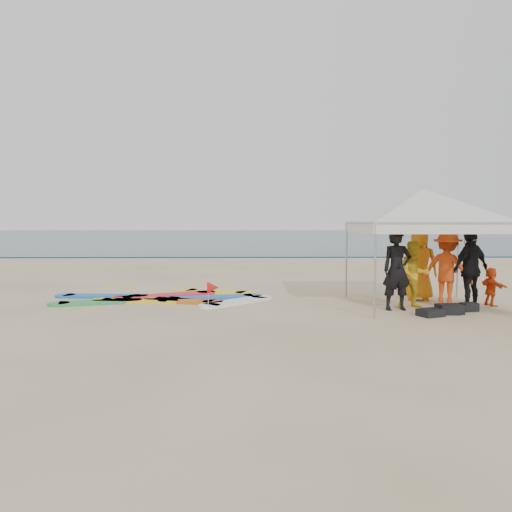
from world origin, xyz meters
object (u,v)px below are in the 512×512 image
object	(u,v)px
person_orange_a	(447,269)
canopy_tent	(423,189)
person_seated	(491,287)
person_yellow	(414,275)
person_black_a	(397,270)
person_orange_b	(419,264)
marker_pennant	(213,288)
person_black_b	(471,269)
surfboard_spread	(169,298)

from	to	relation	value
person_orange_a	canopy_tent	distance (m)	2.04
person_seated	person_yellow	bearing A→B (deg)	87.33
canopy_tent	person_black_a	bearing A→B (deg)	-147.38
person_yellow	person_orange_a	world-z (taller)	person_orange_a
person_orange_a	person_seated	bearing A→B (deg)	-136.38
person_orange_b	marker_pennant	bearing A→B (deg)	23.40
person_yellow	person_black_b	bearing A→B (deg)	-9.47
person_black_a	person_orange_a	xyz separation A→B (m)	(1.38, 0.48, -0.02)
person_black_b	person_orange_b	bearing A→B (deg)	-84.32
person_seated	marker_pennant	distance (m)	6.87
person_black_a	person_seated	world-z (taller)	person_black_a
marker_pennant	surfboard_spread	world-z (taller)	marker_pennant
person_seated	canopy_tent	distance (m)	2.97
surfboard_spread	person_black_b	bearing A→B (deg)	-11.19
person_black_a	surfboard_spread	xyz separation A→B (m)	(-5.63, 1.68, -0.92)
person_seated	surfboard_spread	distance (m)	8.24
canopy_tent	marker_pennant	xyz separation A→B (m)	(-5.10, -0.14, -2.38)
person_orange_b	person_black_a	bearing A→B (deg)	66.36
person_orange_a	person_orange_b	world-z (taller)	person_orange_b
person_black_b	person_seated	distance (m)	0.89
person_black_b	surfboard_spread	distance (m)	7.67
person_orange_b	marker_pennant	size ratio (longest dim) A/B	3.02
person_black_b	canopy_tent	xyz separation A→B (m)	(-1.09, 0.28, 1.92)
person_black_a	person_orange_b	distance (m)	1.76
surfboard_spread	marker_pennant	bearing A→B (deg)	-46.25
person_seated	canopy_tent	bearing A→B (deg)	81.90
person_black_b	marker_pennant	distance (m)	6.21
person_orange_b	marker_pennant	world-z (taller)	person_orange_b
person_black_a	person_yellow	size ratio (longest dim) A/B	1.18
person_yellow	person_orange_b	world-z (taller)	person_orange_b
person_black_a	person_black_b	distance (m)	1.85
person_orange_a	person_black_b	distance (m)	0.53
person_orange_a	canopy_tent	world-z (taller)	canopy_tent
person_black_b	marker_pennant	world-z (taller)	person_black_b
person_black_b	canopy_tent	distance (m)	2.22
surfboard_spread	person_seated	bearing A→B (deg)	-7.98
person_orange_a	canopy_tent	xyz separation A→B (m)	(-0.63, 0.00, 1.94)
person_orange_a	marker_pennant	distance (m)	5.75
person_black_a	canopy_tent	xyz separation A→B (m)	(0.75, 0.48, 1.92)
person_orange_b	person_seated	xyz separation A→B (m)	(1.49, -0.89, -0.48)
person_black_a	person_orange_b	bearing A→B (deg)	48.81
person_orange_a	surfboard_spread	size ratio (longest dim) A/B	0.33
canopy_tent	person_black_b	bearing A→B (deg)	-14.29
person_black_b	person_seated	bearing A→B (deg)	178.40
person_black_b	marker_pennant	xyz separation A→B (m)	(-6.19, 0.14, -0.46)
person_black_b	person_seated	world-z (taller)	person_black_b
person_black_a	person_seated	size ratio (longest dim) A/B	1.99
person_black_a	marker_pennant	distance (m)	4.39
person_orange_b	person_yellow	bearing A→B (deg)	77.71
person_orange_a	person_black_b	xyz separation A→B (m)	(0.46, -0.27, 0.02)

